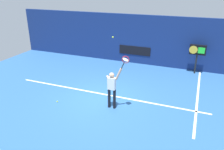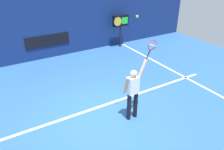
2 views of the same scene
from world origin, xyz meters
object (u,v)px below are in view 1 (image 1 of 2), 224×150
(scoreboard_clock, at_px, (197,51))
(spare_ball, at_px, (57,102))
(tennis_player, at_px, (112,87))
(tennis_ball, at_px, (113,37))
(tennis_racket, at_px, (125,60))

(scoreboard_clock, xyz_separation_m, spare_ball, (-5.80, -6.26, -1.39))
(spare_ball, bearing_deg, scoreboard_clock, 47.18)
(tennis_player, bearing_deg, spare_ball, -168.59)
(tennis_ball, bearing_deg, spare_ball, -168.19)
(scoreboard_clock, bearing_deg, tennis_racket, -114.75)
(tennis_ball, distance_m, scoreboard_clock, 6.79)
(spare_ball, bearing_deg, tennis_ball, 11.81)
(tennis_player, height_order, scoreboard_clock, tennis_player)
(tennis_player, distance_m, scoreboard_clock, 6.60)
(tennis_player, relative_size, scoreboard_clock, 1.08)
(tennis_ball, xyz_separation_m, scoreboard_clock, (3.20, 5.72, -1.79))
(tennis_racket, xyz_separation_m, spare_ball, (-3.15, -0.52, -2.29))
(tennis_racket, height_order, tennis_ball, tennis_ball)
(tennis_player, distance_m, spare_ball, 2.80)
(tennis_player, height_order, spare_ball, tennis_player)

